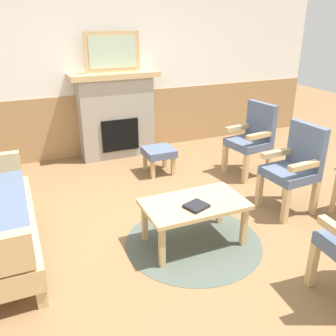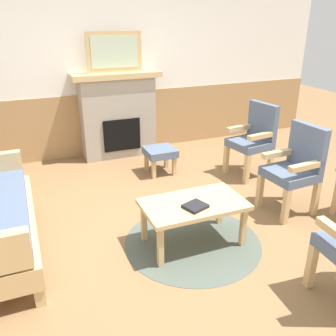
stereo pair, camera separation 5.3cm
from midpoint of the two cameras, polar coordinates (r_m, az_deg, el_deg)
The scene contains 10 objects.
ground_plane at distance 3.83m, azimuth 2.43°, elevation -9.51°, with size 14.00×14.00×0.00m, color olive.
wall_back at distance 5.74m, azimuth -8.63°, elevation 15.27°, with size 7.20×0.14×2.70m.
fireplace at distance 5.62m, azimuth -7.59°, elevation 8.34°, with size 1.30×0.44×1.28m.
framed_picture at distance 5.47m, azimuth -8.11°, elevation 17.57°, with size 0.80×0.04×0.56m.
coffee_table at distance 3.44m, azimuth 4.46°, elevation -6.18°, with size 0.96×0.56×0.44m.
round_rug at distance 3.64m, azimuth 4.27°, elevation -11.45°, with size 1.33×1.33×0.01m, color #4C564C.
book_on_table at distance 3.31m, azimuth 4.76°, elevation -5.98°, with size 0.19×0.17×0.03m, color black.
footstool at distance 5.01m, azimuth -0.96°, elevation 2.29°, with size 0.40×0.40×0.36m.
armchair_near_fireplace at distance 5.04m, azimuth 13.65°, elevation 4.80°, with size 0.54×0.54×0.98m.
armchair_by_window_left at distance 4.20m, azimuth 19.76°, elevation 0.39°, with size 0.51×0.51×0.98m.
Camera 2 is at (-1.35, -2.93, 2.05)m, focal length 38.91 mm.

